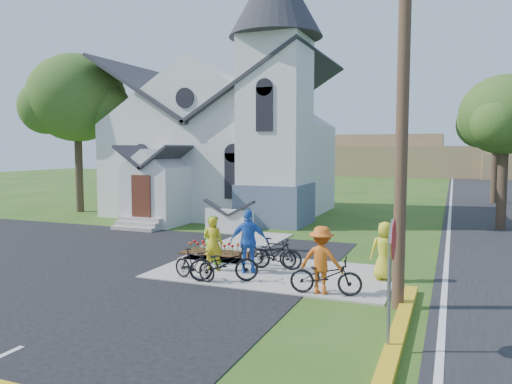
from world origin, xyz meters
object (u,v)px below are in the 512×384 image
at_px(cyclist_3, 321,260).
at_px(cyclist_0, 213,244).
at_px(bike_3, 276,254).
at_px(church_sign, 229,222).
at_px(bike_0, 272,253).
at_px(bike_2, 224,263).
at_px(stop_sign, 392,257).
at_px(utility_pole, 406,73).
at_px(cyclist_4, 385,251).
at_px(bike_4, 326,276).
at_px(cyclist_1, 213,239).
at_px(bike_1, 194,264).
at_px(cyclist_2, 249,241).

bearing_deg(cyclist_3, cyclist_0, -14.77).
distance_m(cyclist_3, bike_3, 2.75).
bearing_deg(bike_3, church_sign, 41.72).
distance_m(bike_0, bike_2, 2.22).
xyz_separation_m(stop_sign, bike_0, (-4.21, 5.31, -1.30)).
bearing_deg(utility_pole, bike_3, 149.29).
bearing_deg(cyclist_4, church_sign, -34.33).
bearing_deg(bike_0, stop_sign, -140.08).
bearing_deg(bike_4, bike_0, 37.59).
bearing_deg(cyclist_1, utility_pole, 176.08).
distance_m(bike_3, bike_4, 2.86).
distance_m(cyclist_0, bike_1, 1.25).
distance_m(cyclist_1, bike_3, 2.19).
xyz_separation_m(cyclist_1, cyclist_2, (1.57, -0.74, 0.17)).
bearing_deg(cyclist_4, utility_pole, 93.83).
bearing_deg(cyclist_1, bike_3, -163.78).
xyz_separation_m(bike_2, cyclist_3, (2.80, -0.12, 0.36)).
distance_m(cyclist_0, bike_0, 1.89).
bearing_deg(cyclist_1, cyclist_0, 135.11).
height_order(church_sign, cyclist_2, cyclist_2).
relative_size(stop_sign, cyclist_4, 1.51).
height_order(church_sign, cyclist_0, church_sign).
bearing_deg(cyclist_4, bike_3, -12.35).
distance_m(church_sign, bike_3, 3.62).
distance_m(church_sign, bike_2, 4.60).
xyz_separation_m(utility_pole, bike_4, (-1.86, 0.30, -4.87)).
bearing_deg(bike_4, cyclist_0, 65.32).
bearing_deg(bike_3, cyclist_1, 82.46).
height_order(church_sign, bike_2, church_sign).
xyz_separation_m(bike_3, cyclist_4, (3.23, -0.01, 0.34)).
distance_m(cyclist_0, bike_4, 3.95).
distance_m(bike_0, cyclist_2, 1.18).
xyz_separation_m(stop_sign, cyclist_2, (-4.57, 4.31, -0.79)).
xyz_separation_m(bike_2, bike_4, (2.93, -0.18, -0.02)).
bearing_deg(utility_pole, stop_sign, -88.51).
distance_m(bike_0, cyclist_1, 1.97).
relative_size(church_sign, bike_2, 1.15).
bearing_deg(utility_pole, bike_1, 176.93).
xyz_separation_m(utility_pole, cyclist_0, (-5.61, 1.49, -4.54)).
height_order(utility_pole, cyclist_0, utility_pole).
height_order(church_sign, stop_sign, stop_sign).
xyz_separation_m(bike_2, cyclist_4, (4.12, 1.82, 0.32)).
bearing_deg(stop_sign, bike_3, 128.33).
bearing_deg(cyclist_4, bike_2, 11.64).
bearing_deg(utility_pole, bike_4, 170.82).
xyz_separation_m(church_sign, bike_4, (4.71, -4.40, -0.50)).
relative_size(church_sign, utility_pole, 0.22).
bearing_deg(utility_pole, cyclist_4, 106.06).
height_order(bike_0, bike_1, bike_1).
height_order(cyclist_1, bike_1, cyclist_1).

